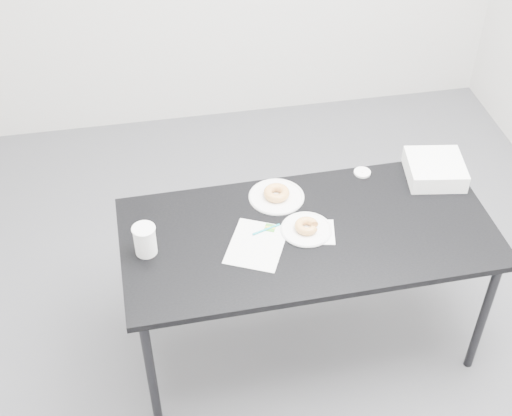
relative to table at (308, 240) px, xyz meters
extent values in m
plane|color=#4F4F54|center=(-0.19, 0.09, -0.70)|extent=(4.00, 4.00, 0.00)
cube|color=black|center=(0.00, 0.00, 0.04)|extent=(1.68, 0.81, 0.03)
cylinder|color=black|center=(-0.76, -0.34, -0.34)|extent=(0.04, 0.04, 0.73)
cylinder|color=black|center=(-0.78, 0.31, -0.34)|extent=(0.04, 0.04, 0.73)
cylinder|color=black|center=(0.78, -0.31, -0.34)|extent=(0.04, 0.04, 0.73)
cylinder|color=black|center=(0.76, 0.34, -0.34)|extent=(0.04, 0.04, 0.73)
cube|color=white|center=(-0.24, -0.05, 0.06)|extent=(0.33, 0.36, 0.00)
cube|color=green|center=(-0.17, 0.05, 0.06)|extent=(0.06, 0.06, 0.00)
cylinder|color=#0E909B|center=(-0.19, 0.04, 0.06)|extent=(0.13, 0.05, 0.01)
cube|color=white|center=(0.03, -0.02, 0.06)|extent=(0.19, 0.19, 0.00)
cylinder|color=white|center=(-0.01, 0.00, 0.06)|extent=(0.23, 0.23, 0.01)
torus|color=gold|center=(-0.01, 0.00, 0.08)|extent=(0.14, 0.14, 0.04)
cylinder|color=white|center=(-0.09, 0.25, 0.06)|extent=(0.26, 0.26, 0.01)
torus|color=gold|center=(-0.09, 0.25, 0.08)|extent=(0.16, 0.16, 0.04)
cylinder|color=white|center=(-0.72, 0.00, 0.13)|extent=(0.09, 0.09, 0.14)
cylinder|color=white|center=(0.35, 0.35, 0.06)|extent=(0.08, 0.08, 0.01)
cube|color=white|center=(0.68, 0.26, 0.10)|extent=(0.30, 0.30, 0.09)
camera|label=1|loc=(-0.65, -2.21, 2.24)|focal=50.00mm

